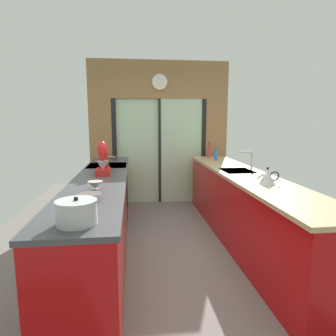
% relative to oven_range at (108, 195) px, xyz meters
% --- Properties ---
extents(ground_plane, '(5.04, 7.60, 0.02)m').
position_rel_oven_range_xyz_m(ground_plane, '(0.91, -0.65, -0.47)').
color(ground_plane, slate).
extents(back_wall_unit, '(2.64, 0.12, 2.70)m').
position_rel_oven_range_xyz_m(back_wall_unit, '(0.91, 1.15, 1.07)').
color(back_wall_unit, olive).
rests_on(back_wall_unit, ground_plane).
extents(left_counter_run, '(0.62, 3.80, 0.92)m').
position_rel_oven_range_xyz_m(left_counter_run, '(-0.00, -1.12, 0.01)').
color(left_counter_run, '#AD0C0F').
rests_on(left_counter_run, ground_plane).
extents(right_counter_run, '(0.62, 3.80, 0.92)m').
position_rel_oven_range_xyz_m(right_counter_run, '(1.82, -0.95, 0.01)').
color(right_counter_run, '#AD0C0F').
rests_on(right_counter_run, ground_plane).
extents(sink_faucet, '(0.19, 0.02, 0.27)m').
position_rel_oven_range_xyz_m(sink_faucet, '(1.97, -0.70, 0.64)').
color(sink_faucet, '#B7BABC').
rests_on(sink_faucet, right_counter_run).
extents(oven_range, '(0.60, 0.60, 0.92)m').
position_rel_oven_range_xyz_m(oven_range, '(0.00, 0.00, 0.00)').
color(oven_range, black).
rests_on(oven_range, ground_plane).
extents(mixing_bowl_near, '(0.21, 0.21, 0.06)m').
position_rel_oven_range_xyz_m(mixing_bowl_near, '(0.02, -2.01, 0.50)').
color(mixing_bowl_near, '#514C47').
rests_on(mixing_bowl_near, left_counter_run).
extents(mixing_bowl_mid, '(0.15, 0.15, 0.08)m').
position_rel_oven_range_xyz_m(mixing_bowl_mid, '(0.02, -1.62, 0.51)').
color(mixing_bowl_mid, gray).
rests_on(mixing_bowl_mid, left_counter_run).
extents(mixing_bowl_far, '(0.17, 0.17, 0.06)m').
position_rel_oven_range_xyz_m(mixing_bowl_far, '(0.02, 0.57, 0.50)').
color(mixing_bowl_far, gray).
rests_on(mixing_bowl_far, left_counter_run).
extents(knife_block, '(0.08, 0.14, 0.28)m').
position_rel_oven_range_xyz_m(knife_block, '(0.02, -0.47, 0.57)').
color(knife_block, brown).
rests_on(knife_block, left_counter_run).
extents(stand_mixer, '(0.17, 0.27, 0.42)m').
position_rel_oven_range_xyz_m(stand_mixer, '(0.02, -0.82, 0.63)').
color(stand_mixer, red).
rests_on(stand_mixer, left_counter_run).
extents(stock_pot, '(0.27, 0.27, 0.19)m').
position_rel_oven_range_xyz_m(stock_pot, '(0.02, -2.60, 0.55)').
color(stock_pot, '#B7BABC').
rests_on(stock_pot, left_counter_run).
extents(kettle, '(0.25, 0.17, 0.19)m').
position_rel_oven_range_xyz_m(kettle, '(1.80, -1.60, 0.55)').
color(kettle, '#B7BABC').
rests_on(kettle, right_counter_run).
extents(soap_bottle_near, '(0.06, 0.06, 0.22)m').
position_rel_oven_range_xyz_m(soap_bottle_near, '(1.80, 0.35, 0.55)').
color(soap_bottle_near, '#286BB7').
rests_on(soap_bottle_near, right_counter_run).
extents(soap_bottle_far, '(0.06, 0.06, 0.28)m').
position_rel_oven_range_xyz_m(soap_bottle_far, '(1.80, 0.80, 0.59)').
color(soap_bottle_far, '#B23D2D').
rests_on(soap_bottle_far, right_counter_run).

